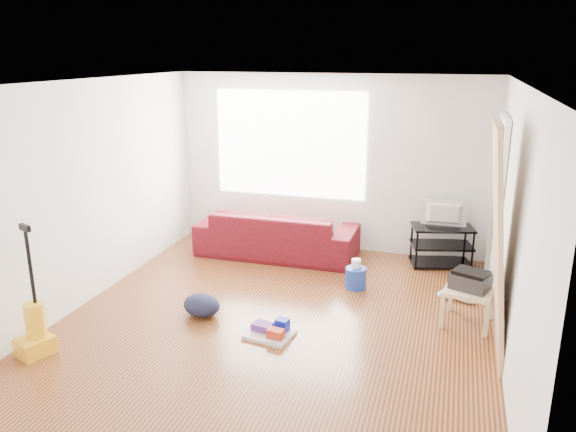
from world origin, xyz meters
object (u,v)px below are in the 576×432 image
(sofa, at_px, (277,255))
(cleaning_tray, at_px, (271,331))
(bucket, at_px, (355,288))
(backpack, at_px, (202,315))
(vacuum, at_px, (35,331))
(tv_stand, at_px, (441,245))
(side_table, at_px, (469,294))

(sofa, height_order, cleaning_tray, sofa)
(sofa, relative_size, bucket, 8.66)
(backpack, bearing_deg, vacuum, -115.00)
(bucket, height_order, cleaning_tray, cleaning_tray)
(sofa, xyz_separation_m, tv_stand, (2.24, 0.27, 0.28))
(sofa, distance_m, vacuum, 3.53)
(cleaning_tray, bearing_deg, bucket, 67.26)
(sofa, bearing_deg, tv_stand, -173.11)
(vacuum, bearing_deg, side_table, 46.90)
(vacuum, bearing_deg, cleaning_tray, 47.25)
(side_table, xyz_separation_m, bucket, (-1.30, 0.58, -0.34))
(vacuum, bearing_deg, backpack, 67.50)
(tv_stand, bearing_deg, backpack, -150.90)
(sofa, xyz_separation_m, backpack, (-0.21, -2.05, 0.00))
(cleaning_tray, bearing_deg, sofa, 106.34)
(tv_stand, relative_size, cleaning_tray, 1.74)
(tv_stand, height_order, vacuum, vacuum)
(tv_stand, distance_m, bucket, 1.49)
(cleaning_tray, distance_m, backpack, 0.90)
(bucket, bearing_deg, side_table, -24.00)
(sofa, relative_size, vacuum, 1.75)
(backpack, bearing_deg, bucket, 59.03)
(tv_stand, relative_size, vacuum, 0.69)
(side_table, height_order, cleaning_tray, side_table)
(side_table, bearing_deg, tv_stand, 101.45)
(cleaning_tray, height_order, vacuum, vacuum)
(tv_stand, relative_size, backpack, 2.02)
(bucket, bearing_deg, vacuum, -137.67)
(cleaning_tray, height_order, backpack, cleaning_tray)
(sofa, bearing_deg, vacuum, 67.01)
(cleaning_tray, xyz_separation_m, vacuum, (-2.04, -0.96, 0.19))
(tv_stand, height_order, cleaning_tray, tv_stand)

